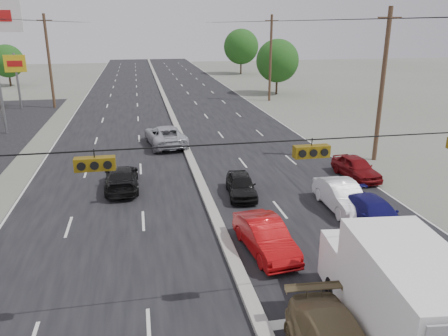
{
  "coord_description": "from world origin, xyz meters",
  "views": [
    {
      "loc": [
        -3.29,
        -11.31,
        8.92
      ],
      "look_at": [
        0.65,
        8.65,
        2.2
      ],
      "focal_mm": 35.0,
      "sensor_mm": 36.0,
      "label": 1
    }
  ],
  "objects_px": {
    "tree_right_mid": "(277,61)",
    "queue_car_e": "(356,168)",
    "box_truck": "(397,296)",
    "utility_pole_right_b": "(382,85)",
    "queue_car_a": "(241,185)",
    "tree_left_far": "(7,61)",
    "red_sedan": "(265,237)",
    "utility_pole_right_c": "(271,58)",
    "oncoming_far": "(165,136)",
    "queue_car_b": "(342,197)",
    "pole_sign_far": "(16,68)",
    "queue_car_d": "(374,214)",
    "oncoming_near": "(122,178)",
    "tree_right_far": "(241,47)",
    "utility_pole_left_c": "(49,61)"
  },
  "relations": [
    {
      "from": "utility_pole_right_c",
      "to": "oncoming_far",
      "type": "relative_size",
      "value": 1.79
    },
    {
      "from": "red_sedan",
      "to": "queue_car_a",
      "type": "relative_size",
      "value": 1.15
    },
    {
      "from": "box_truck",
      "to": "pole_sign_far",
      "type": "bearing_deg",
      "value": 121.23
    },
    {
      "from": "utility_pole_right_b",
      "to": "pole_sign_far",
      "type": "height_order",
      "value": "utility_pole_right_b"
    },
    {
      "from": "tree_left_far",
      "to": "oncoming_near",
      "type": "relative_size",
      "value": 1.34
    },
    {
      "from": "oncoming_far",
      "to": "tree_right_mid",
      "type": "bearing_deg",
      "value": -132.11
    },
    {
      "from": "tree_right_mid",
      "to": "red_sedan",
      "type": "height_order",
      "value": "tree_right_mid"
    },
    {
      "from": "utility_pole_right_b",
      "to": "tree_right_far",
      "type": "xyz_separation_m",
      "value": [
        3.5,
        55.0,
        -0.15
      ]
    },
    {
      "from": "oncoming_far",
      "to": "box_truck",
      "type": "bearing_deg",
      "value": 94.54
    },
    {
      "from": "tree_left_far",
      "to": "box_truck",
      "type": "relative_size",
      "value": 0.9
    },
    {
      "from": "utility_pole_right_b",
      "to": "tree_right_mid",
      "type": "xyz_separation_m",
      "value": [
        2.5,
        30.0,
        -0.77
      ]
    },
    {
      "from": "queue_car_b",
      "to": "oncoming_near",
      "type": "xyz_separation_m",
      "value": [
        -10.92,
        5.13,
        -0.05
      ]
    },
    {
      "from": "oncoming_far",
      "to": "oncoming_near",
      "type": "bearing_deg",
      "value": 63.79
    },
    {
      "from": "utility_pole_right_c",
      "to": "queue_car_b",
      "type": "relative_size",
      "value": 2.33
    },
    {
      "from": "tree_left_far",
      "to": "red_sedan",
      "type": "bearing_deg",
      "value": -67.27
    },
    {
      "from": "tree_right_mid",
      "to": "queue_car_e",
      "type": "relative_size",
      "value": 1.83
    },
    {
      "from": "utility_pole_right_b",
      "to": "queue_car_a",
      "type": "bearing_deg",
      "value": -155.73
    },
    {
      "from": "oncoming_far",
      "to": "queue_car_a",
      "type": "bearing_deg",
      "value": 99.16
    },
    {
      "from": "utility_pole_left_c",
      "to": "utility_pole_right_b",
      "type": "relative_size",
      "value": 1.0
    },
    {
      "from": "tree_right_mid",
      "to": "tree_right_far",
      "type": "xyz_separation_m",
      "value": [
        1.0,
        25.0,
        0.62
      ]
    },
    {
      "from": "queue_car_a",
      "to": "queue_car_b",
      "type": "bearing_deg",
      "value": -25.66
    },
    {
      "from": "pole_sign_far",
      "to": "queue_car_e",
      "type": "xyz_separation_m",
      "value": [
        25.41,
        -28.3,
        -3.74
      ]
    },
    {
      "from": "utility_pole_right_c",
      "to": "tree_right_mid",
      "type": "height_order",
      "value": "utility_pole_right_c"
    },
    {
      "from": "utility_pole_right_c",
      "to": "box_truck",
      "type": "relative_size",
      "value": 1.47
    },
    {
      "from": "utility_pole_right_c",
      "to": "pole_sign_far",
      "type": "xyz_separation_m",
      "value": [
        -28.5,
        -0.0,
        -0.7
      ]
    },
    {
      "from": "queue_car_d",
      "to": "oncoming_near",
      "type": "relative_size",
      "value": 0.99
    },
    {
      "from": "utility_pole_right_c",
      "to": "queue_car_d",
      "type": "xyz_separation_m",
      "value": [
        -5.5,
        -34.7,
        -4.45
      ]
    },
    {
      "from": "utility_pole_right_c",
      "to": "red_sedan",
      "type": "distance_m",
      "value": 37.89
    },
    {
      "from": "utility_pole_right_b",
      "to": "box_truck",
      "type": "relative_size",
      "value": 1.47
    },
    {
      "from": "queue_car_a",
      "to": "queue_car_e",
      "type": "relative_size",
      "value": 0.93
    },
    {
      "from": "queue_car_d",
      "to": "tree_right_far",
      "type": "bearing_deg",
      "value": 79.95
    },
    {
      "from": "utility_pole_right_b",
      "to": "tree_right_mid",
      "type": "distance_m",
      "value": 30.11
    },
    {
      "from": "queue_car_d",
      "to": "pole_sign_far",
      "type": "bearing_deg",
      "value": 121.4
    },
    {
      "from": "box_truck",
      "to": "queue_car_b",
      "type": "relative_size",
      "value": 1.58
    },
    {
      "from": "box_truck",
      "to": "utility_pole_right_b",
      "type": "bearing_deg",
      "value": 68.42
    },
    {
      "from": "utility_pole_right_b",
      "to": "oncoming_far",
      "type": "xyz_separation_m",
      "value": [
        -13.9,
        6.49,
        -4.33
      ]
    },
    {
      "from": "utility_pole_left_c",
      "to": "utility_pole_right_c",
      "type": "distance_m",
      "value": 25.0
    },
    {
      "from": "tree_right_far",
      "to": "red_sedan",
      "type": "bearing_deg",
      "value": -102.44
    },
    {
      "from": "utility_pole_right_c",
      "to": "tree_right_far",
      "type": "relative_size",
      "value": 1.23
    },
    {
      "from": "pole_sign_far",
      "to": "tree_left_far",
      "type": "distance_m",
      "value": 20.89
    },
    {
      "from": "queue_car_d",
      "to": "utility_pole_right_b",
      "type": "bearing_deg",
      "value": 58.33
    },
    {
      "from": "queue_car_a",
      "to": "oncoming_near",
      "type": "height_order",
      "value": "oncoming_near"
    },
    {
      "from": "tree_left_far",
      "to": "queue_car_a",
      "type": "relative_size",
      "value": 1.69
    },
    {
      "from": "queue_car_a",
      "to": "queue_car_e",
      "type": "distance_m",
      "value": 7.64
    },
    {
      "from": "utility_pole_left_c",
      "to": "queue_car_a",
      "type": "xyz_separation_m",
      "value": [
        14.41,
        -29.78,
        -4.49
      ]
    },
    {
      "from": "tree_right_far",
      "to": "queue_car_e",
      "type": "xyz_separation_m",
      "value": [
        -6.59,
        -58.3,
        -4.29
      ]
    },
    {
      "from": "tree_right_far",
      "to": "oncoming_far",
      "type": "bearing_deg",
      "value": -109.73
    },
    {
      "from": "utility_pole_right_b",
      "to": "queue_car_b",
      "type": "height_order",
      "value": "utility_pole_right_b"
    },
    {
      "from": "utility_pole_right_b",
      "to": "queue_car_d",
      "type": "xyz_separation_m",
      "value": [
        -5.5,
        -9.7,
        -4.45
      ]
    },
    {
      "from": "queue_car_e",
      "to": "tree_left_far",
      "type": "bearing_deg",
      "value": 118.82
    }
  ]
}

